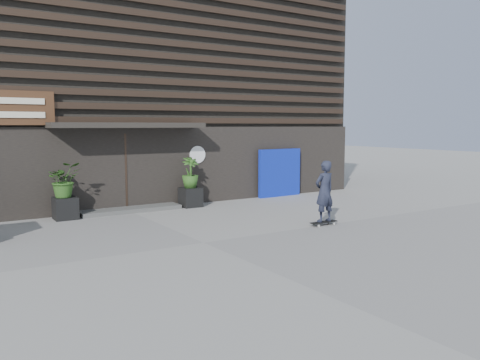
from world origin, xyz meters
TOP-DOWN VIEW (x-y plane):
  - ground at (0.00, 0.00)m, footprint 80.00×80.00m
  - entrance_step at (0.00, 4.60)m, footprint 3.00×0.80m
  - planter_pot_left at (-1.90, 4.40)m, footprint 0.60×0.60m
  - bamboo_left at (-1.90, 4.40)m, footprint 0.86×0.75m
  - planter_pot_right at (1.90, 4.40)m, footprint 0.60×0.60m
  - bamboo_right at (1.90, 4.40)m, footprint 0.54×0.54m
  - blue_tarp at (5.63, 4.70)m, footprint 1.82×0.19m
  - building at (-0.00, 9.96)m, footprint 18.00×11.00m
  - skateboarder at (3.48, -0.01)m, footprint 0.78×0.39m

SIDE VIEW (x-z plane):
  - ground at x=0.00m, z-range 0.00..0.00m
  - entrance_step at x=0.00m, z-range 0.00..0.12m
  - planter_pot_left at x=-1.90m, z-range 0.00..0.60m
  - planter_pot_right at x=1.90m, z-range 0.00..0.60m
  - blue_tarp at x=5.63m, z-range 0.00..1.70m
  - skateboarder at x=3.48m, z-range 0.04..1.70m
  - bamboo_left at x=-1.90m, z-range 0.60..1.56m
  - bamboo_right at x=1.90m, z-range 0.60..1.56m
  - building at x=0.00m, z-range -0.01..7.99m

